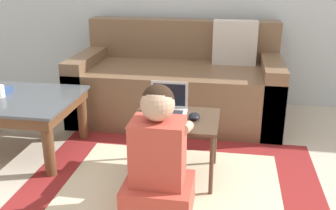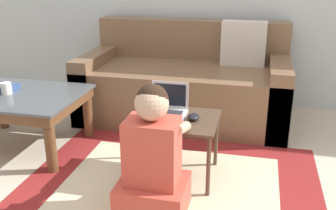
# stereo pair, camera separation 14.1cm
# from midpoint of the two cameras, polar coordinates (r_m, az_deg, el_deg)

# --- Properties ---
(ground_plane) EXTENTS (16.00, 16.00, 0.00)m
(ground_plane) POSITION_cam_midpoint_polar(r_m,az_deg,el_deg) (2.32, -4.24, -12.60)
(ground_plane) COLOR beige
(area_rug) EXTENTS (1.74, 1.52, 0.01)m
(area_rug) POSITION_cam_midpoint_polar(r_m,az_deg,el_deg) (2.31, -1.51, -12.56)
(area_rug) COLOR maroon
(area_rug) RESTS_ON ground_plane
(couch) EXTENTS (1.67, 0.88, 0.80)m
(couch) POSITION_cam_midpoint_polar(r_m,az_deg,el_deg) (3.32, 0.40, 3.09)
(couch) COLOR brown
(couch) RESTS_ON ground_plane
(coffee_table) EXTENTS (0.84, 0.67, 0.40)m
(coffee_table) POSITION_cam_midpoint_polar(r_m,az_deg,el_deg) (2.87, -22.77, -0.16)
(coffee_table) COLOR #4C5156
(coffee_table) RESTS_ON ground_plane
(laptop_desk) EXTENTS (0.51, 0.42, 0.39)m
(laptop_desk) POSITION_cam_midpoint_polar(r_m,az_deg,el_deg) (2.33, -0.64, -2.98)
(laptop_desk) COLOR #4C3828
(laptop_desk) RESTS_ON ground_plane
(laptop) EXTENTS (0.23, 0.18, 0.19)m
(laptop) POSITION_cam_midpoint_polar(r_m,az_deg,el_deg) (2.36, -1.76, -0.60)
(laptop) COLOR silver
(laptop) RESTS_ON laptop_desk
(computer_mouse) EXTENTS (0.07, 0.09, 0.04)m
(computer_mouse) POSITION_cam_midpoint_polar(r_m,az_deg,el_deg) (2.29, 2.07, -1.67)
(computer_mouse) COLOR black
(computer_mouse) RESTS_ON laptop_desk
(person_seated) EXTENTS (0.35, 0.42, 0.71)m
(person_seated) POSITION_cam_midpoint_polar(r_m,az_deg,el_deg) (2.00, -3.45, -8.36)
(person_seated) COLOR #CC4C3D
(person_seated) RESTS_ON ground_plane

